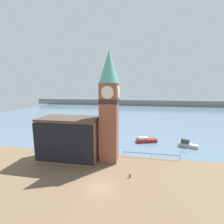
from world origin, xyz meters
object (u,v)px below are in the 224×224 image
boat_near (146,140)px  boat_far (187,144)px  mooring_bollard_near (130,175)px  pier_building (70,138)px  clock_tower (109,104)px

boat_near → boat_far: boat_far is taller
mooring_bollard_near → pier_building: bearing=159.8°
clock_tower → boat_near: (8.53, 12.33, -11.70)m
boat_far → mooring_bollard_near: size_ratio=6.42×
mooring_bollard_near → clock_tower: bearing=128.9°
pier_building → boat_near: pier_building is taller
clock_tower → boat_far: bearing=28.7°
clock_tower → mooring_bollard_near: (4.83, -5.99, -11.89)m
pier_building → mooring_bollard_near: pier_building is taller
clock_tower → boat_far: clock_tower is taller
clock_tower → mooring_bollard_near: clock_tower is taller
pier_building → mooring_bollard_near: size_ratio=16.78×
clock_tower → mooring_bollard_near: bearing=-51.1°
boat_far → boat_near: bearing=-166.9°
clock_tower → boat_near: bearing=55.3°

